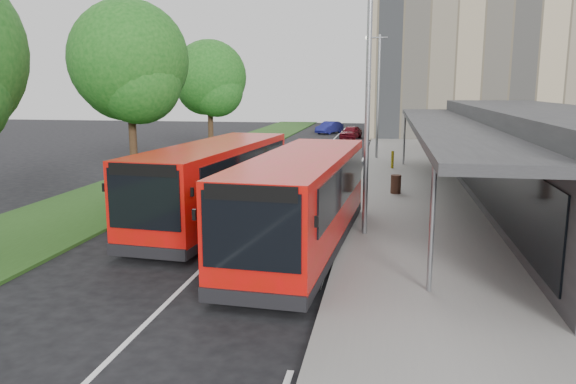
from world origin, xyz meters
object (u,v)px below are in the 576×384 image
at_px(lamp_post_near, 365,91).
at_px(lamp_post_far, 377,88).
at_px(bus_main, 302,202).
at_px(litter_bin, 396,184).
at_px(bus_second, 215,183).
at_px(car_near, 351,132).
at_px(tree_mid, 130,68).
at_px(bollard, 392,160).
at_px(car_far, 329,127).
at_px(tree_far, 210,82).

relative_size(lamp_post_near, lamp_post_far, 1.00).
relative_size(bus_main, litter_bin, 12.52).
distance_m(bus_second, litter_bin, 9.00).
bearing_deg(car_near, tree_mid, -94.34).
bearing_deg(lamp_post_far, bus_second, -105.51).
height_order(lamp_post_far, bus_main, lamp_post_far).
bearing_deg(bus_second, tree_mid, 139.38).
distance_m(lamp_post_far, car_near, 15.99).
distance_m(lamp_post_far, litter_bin, 13.46).
distance_m(lamp_post_near, lamp_post_far, 20.00).
xyz_separation_m(litter_bin, bollard, (-0.09, 7.89, 0.09)).
xyz_separation_m(lamp_post_near, car_near, (-2.58, 35.23, -4.10)).
distance_m(bollard, car_far, 26.27).
bearing_deg(tree_mid, car_far, 79.94).
distance_m(tree_mid, bus_second, 9.40).
xyz_separation_m(bus_main, bollard, (2.80, 16.91, -0.83)).
distance_m(lamp_post_far, bus_second, 19.94).
relative_size(lamp_post_near, car_near, 2.22).
bearing_deg(bus_main, bus_second, 145.32).
distance_m(car_near, car_far, 6.02).
distance_m(bollard, car_near, 20.42).
height_order(tree_mid, car_far, tree_mid).
distance_m(tree_far, lamp_post_far, 11.18).
bearing_deg(litter_bin, lamp_post_near, -99.26).
bearing_deg(litter_bin, bus_main, -107.79).
height_order(tree_mid, bus_main, tree_mid).
relative_size(bus_second, car_near, 2.85).
xyz_separation_m(bus_main, bus_second, (-3.55, 2.80, -0.02)).
relative_size(bus_second, car_far, 2.69).
bearing_deg(bus_main, tree_mid, 140.53).
height_order(tree_mid, litter_bin, tree_mid).
height_order(tree_mid, lamp_post_near, tree_mid).
distance_m(tree_mid, car_near, 29.88).
bearing_deg(tree_far, car_far, 74.57).
bearing_deg(car_near, bus_second, -81.95).
xyz_separation_m(tree_far, bus_main, (9.42, -20.81, -3.65)).
bearing_deg(car_near, car_far, 127.90).
xyz_separation_m(car_near, car_far, (-2.58, 5.44, 0.02)).
relative_size(lamp_post_far, car_near, 2.22).
height_order(lamp_post_far, bus_second, lamp_post_far).
height_order(tree_far, car_far, tree_far).
bearing_deg(litter_bin, bus_second, -136.04).
xyz_separation_m(litter_bin, car_near, (-3.77, 27.98, 0.05)).
height_order(lamp_post_near, car_near, lamp_post_near).
height_order(lamp_post_near, bus_main, lamp_post_near).
xyz_separation_m(tree_far, lamp_post_near, (11.13, -19.05, -0.41)).
height_order(tree_mid, lamp_post_far, tree_mid).
bearing_deg(bus_main, lamp_post_near, 49.47).
distance_m(lamp_post_near, car_far, 41.20).
bearing_deg(car_far, tree_mid, -76.24).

